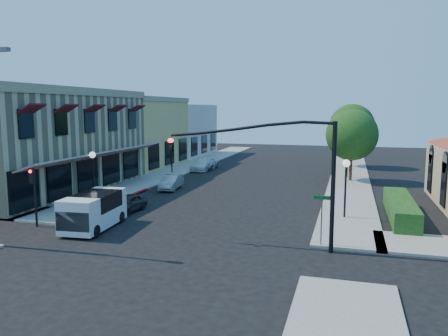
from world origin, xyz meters
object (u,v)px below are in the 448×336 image
(lamppost_left_near, at_px, (93,164))
(white_van, at_px, (93,209))
(parked_car_d, at_px, (206,164))
(street_tree_a, at_px, (352,135))
(lamppost_left_far, at_px, (172,147))
(secondary_signal, at_px, (33,186))
(parked_car_b, at_px, (171,182))
(signal_mast_arm, at_px, (286,163))
(lamppost_right_near, at_px, (346,174))
(street_tree_b, at_px, (352,126))
(street_name_sign, at_px, (322,212))
(parked_car_a, at_px, (127,203))
(lamppost_right_far, at_px, (348,149))
(parked_car_c, at_px, (203,165))

(lamppost_left_near, xyz_separation_m, white_van, (3.85, -6.05, -1.61))
(parked_car_d, bearing_deg, street_tree_a, -17.16)
(lamppost_left_far, bearing_deg, secondary_signal, -88.61)
(secondary_signal, bearing_deg, lamppost_left_far, 91.39)
(parked_car_b, bearing_deg, lamppost_left_far, 106.65)
(signal_mast_arm, xyz_separation_m, parked_car_d, (-12.06, 24.50, -3.53))
(signal_mast_arm, distance_m, parked_car_d, 27.54)
(lamppost_right_near, xyz_separation_m, white_van, (-13.15, -6.05, -1.61))
(street_tree_b, bearing_deg, white_van, -114.12)
(street_name_sign, bearing_deg, parked_car_a, 162.83)
(signal_mast_arm, bearing_deg, secondary_signal, -179.63)
(parked_car_b, distance_m, parked_car_d, 12.06)
(street_name_sign, height_order, white_van, street_name_sign)
(lamppost_right_far, bearing_deg, lamppost_left_near, -136.74)
(lamppost_left_far, distance_m, parked_car_c, 4.33)
(street_tree_b, bearing_deg, street_name_sign, -92.50)
(lamppost_right_near, relative_size, lamppost_right_far, 1.00)
(parked_car_d, bearing_deg, lamppost_left_near, -99.51)
(street_tree_b, xyz_separation_m, parked_car_b, (-13.99, -18.02, -3.96))
(street_name_sign, distance_m, lamppost_right_far, 21.85)
(parked_car_a, bearing_deg, lamppost_left_far, 106.52)
(parked_car_c, height_order, parked_car_d, parked_car_c)
(parked_car_b, bearing_deg, parked_car_d, 89.03)
(lamppost_right_near, relative_size, parked_car_d, 0.89)
(street_tree_b, distance_m, parked_car_c, 17.01)
(lamppost_right_far, xyz_separation_m, parked_car_a, (-13.30, -18.00, -2.18))
(white_van, relative_size, parked_car_d, 1.12)
(secondary_signal, relative_size, lamppost_right_far, 0.93)
(parked_car_c, distance_m, parked_car_d, 1.00)
(street_name_sign, relative_size, lamppost_right_far, 0.70)
(street_tree_a, distance_m, lamppost_left_far, 17.36)
(street_tree_b, xyz_separation_m, signal_mast_arm, (-2.94, -30.50, -0.46))
(street_name_sign, bearing_deg, street_tree_b, 87.50)
(lamppost_left_far, height_order, parked_car_b, lamppost_left_far)
(secondary_signal, relative_size, lamppost_left_near, 0.93)
(lamppost_right_near, height_order, parked_car_d, lamppost_right_near)
(parked_car_d, bearing_deg, lamppost_right_near, -52.99)
(parked_car_a, height_order, parked_car_d, same)
(street_name_sign, distance_m, white_van, 12.17)
(lamppost_left_near, bearing_deg, lamppost_right_near, 0.00)
(street_tree_a, relative_size, lamppost_left_near, 1.82)
(street_tree_a, height_order, lamppost_left_near, street_tree_a)
(lamppost_left_far, height_order, lamppost_right_far, same)
(parked_car_a, distance_m, parked_car_d, 20.05)
(lamppost_left_far, relative_size, parked_car_d, 0.89)
(signal_mast_arm, distance_m, secondary_signal, 13.97)
(signal_mast_arm, relative_size, parked_car_c, 1.89)
(street_name_sign, bearing_deg, white_van, -178.84)
(lamppost_left_far, xyz_separation_m, lamppost_right_far, (17.00, 2.00, 0.00))
(secondary_signal, relative_size, lamppost_left_far, 0.93)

